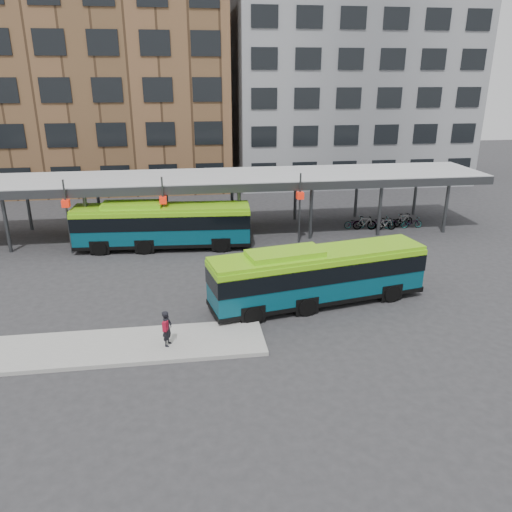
{
  "coord_description": "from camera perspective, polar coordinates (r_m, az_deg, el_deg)",
  "views": [
    {
      "loc": [
        -1.58,
        -22.09,
        10.92
      ],
      "look_at": [
        2.0,
        2.57,
        1.8
      ],
      "focal_mm": 35.0,
      "sensor_mm": 36.0,
      "label": 1
    }
  ],
  "objects": [
    {
      "name": "ground",
      "position": [
        24.69,
        -3.76,
        -6.19
      ],
      "size": [
        120.0,
        120.0,
        0.0
      ],
      "primitive_type": "plane",
      "color": "#28282B",
      "rests_on": "ground"
    },
    {
      "name": "pedestrian",
      "position": [
        21.27,
        -10.13,
        -8.12
      ],
      "size": [
        0.54,
        0.67,
        1.56
      ],
      "rotation": [
        0.0,
        0.0,
        1.23
      ],
      "color": "black",
      "rests_on": "boarding_island"
    },
    {
      "name": "bus_front",
      "position": [
        24.93,
        7.05,
        -2.08
      ],
      "size": [
        11.18,
        4.37,
        3.02
      ],
      "rotation": [
        0.0,
        0.0,
        0.19
      ],
      "color": "#073F4F",
      "rests_on": "ground"
    },
    {
      "name": "canopy",
      "position": [
        35.69,
        -5.71,
        8.67
      ],
      "size": [
        40.0,
        6.53,
        4.8
      ],
      "color": "#999B9E",
      "rests_on": "ground"
    },
    {
      "name": "building_brick",
      "position": [
        54.74,
        -18.15,
        19.27
      ],
      "size": [
        26.0,
        14.0,
        22.0
      ],
      "primitive_type": "cube",
      "color": "brown",
      "rests_on": "ground"
    },
    {
      "name": "building_grey",
      "position": [
        56.88,
        10.31,
        18.88
      ],
      "size": [
        24.0,
        14.0,
        20.0
      ],
      "primitive_type": "cube",
      "color": "slate",
      "rests_on": "ground"
    },
    {
      "name": "bus_rear",
      "position": [
        33.35,
        -10.67,
        3.58
      ],
      "size": [
        11.51,
        3.18,
        3.14
      ],
      "rotation": [
        0.0,
        0.0,
        -0.07
      ],
      "color": "#073F4F",
      "rests_on": "ground"
    },
    {
      "name": "bike_rack",
      "position": [
        38.62,
        14.46,
        3.76
      ],
      "size": [
        5.91,
        1.47,
        1.04
      ],
      "color": "slate",
      "rests_on": "ground"
    },
    {
      "name": "boarding_island",
      "position": [
        22.29,
        -17.55,
        -10.0
      ],
      "size": [
        14.0,
        3.0,
        0.18
      ],
      "primitive_type": "cube",
      "color": "gray",
      "rests_on": "ground"
    }
  ]
}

